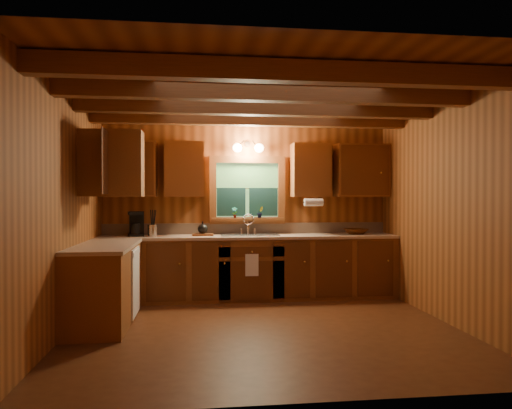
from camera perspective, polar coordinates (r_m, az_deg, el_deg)
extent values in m
plane|color=#4D2712|center=(5.36, 1.06, -14.70)|extent=(4.20, 4.20, 0.00)
plane|color=brown|center=(5.30, 1.07, 13.52)|extent=(4.20, 4.20, 0.00)
plane|color=brown|center=(7.06, -1.07, -0.28)|extent=(4.20, 0.00, 4.20)
plane|color=brown|center=(3.30, 5.64, -1.50)|extent=(4.20, 0.00, 4.20)
plane|color=brown|center=(5.30, -22.02, -0.69)|extent=(0.00, 3.80, 3.80)
plane|color=brown|center=(5.84, 21.91, -0.56)|extent=(0.00, 3.80, 3.80)
cube|color=brown|center=(4.12, 3.47, 15.66)|extent=(4.20, 0.14, 0.18)
cube|color=brown|center=(4.89, 1.73, 13.29)|extent=(4.20, 0.14, 0.18)
cube|color=brown|center=(5.67, 0.50, 11.55)|extent=(4.20, 0.14, 0.18)
cube|color=brown|center=(6.45, -0.43, 10.23)|extent=(4.20, 0.14, 0.18)
cube|color=brown|center=(6.82, -0.80, -7.66)|extent=(4.20, 0.62, 0.86)
cube|color=brown|center=(5.79, -17.71, -9.22)|extent=(0.62, 1.60, 0.86)
cube|color=tan|center=(6.77, -0.80, -3.89)|extent=(4.20, 0.66, 0.04)
cube|color=tan|center=(5.73, -17.63, -4.78)|extent=(0.64, 1.60, 0.04)
cube|color=tan|center=(7.06, -1.06, -2.89)|extent=(4.20, 0.02, 0.16)
cube|color=white|center=(5.93, -14.27, -8.96)|extent=(0.02, 0.60, 0.80)
cube|color=brown|center=(6.93, -15.08, 4.13)|extent=(0.78, 0.34, 0.78)
cube|color=brown|center=(6.86, -8.61, 4.19)|extent=(0.55, 0.34, 0.78)
cube|color=brown|center=(7.05, 6.54, 4.10)|extent=(0.55, 0.34, 0.78)
cube|color=brown|center=(7.27, 12.54, 3.98)|extent=(0.78, 0.34, 0.78)
cube|color=brown|center=(5.94, -18.74, 4.69)|extent=(0.34, 1.10, 0.78)
cube|color=brown|center=(7.04, -1.04, 5.42)|extent=(1.12, 0.08, 0.10)
cube|color=brown|center=(7.02, -1.04, -1.92)|extent=(1.12, 0.08, 0.10)
cube|color=brown|center=(6.98, -5.21, 1.75)|extent=(0.10, 0.08, 0.80)
cube|color=brown|center=(7.09, 3.07, 1.74)|extent=(0.10, 0.08, 0.80)
cube|color=#3C7B34|center=(7.05, -1.07, 1.75)|extent=(0.92, 0.01, 0.80)
cube|color=#0E2928|center=(7.01, -2.99, 0.31)|extent=(0.42, 0.02, 0.42)
cube|color=#0E2928|center=(7.05, 0.89, 0.32)|extent=(0.42, 0.02, 0.42)
cylinder|color=black|center=(7.03, -1.05, 1.91)|extent=(0.92, 0.01, 0.01)
cube|color=brown|center=(6.98, -1.00, -1.77)|extent=(1.06, 0.14, 0.04)
cylinder|color=black|center=(7.06, -1.04, 7.28)|extent=(0.08, 0.03, 0.08)
cylinder|color=black|center=(6.99, -1.81, 7.34)|extent=(0.09, 0.17, 0.08)
cylinder|color=black|center=(7.01, -0.17, 7.32)|extent=(0.09, 0.17, 0.08)
sphere|color=#FFE0A5|center=(6.92, -2.27, 6.83)|extent=(0.13, 0.13, 0.13)
sphere|color=#FFE0A5|center=(6.95, 0.38, 6.80)|extent=(0.13, 0.13, 0.13)
cylinder|color=white|center=(6.85, 6.93, 0.26)|extent=(0.27, 0.11, 0.11)
cube|color=white|center=(6.49, -0.50, -7.29)|extent=(0.18, 0.01, 0.30)
cube|color=silver|center=(6.78, -0.81, -3.67)|extent=(0.82, 0.48, 0.02)
cube|color=#262628|center=(6.77, -2.42, -4.23)|extent=(0.34, 0.40, 0.14)
cube|color=#262628|center=(6.81, 0.78, -4.20)|extent=(0.34, 0.40, 0.14)
cylinder|color=silver|center=(6.95, -0.97, -2.69)|extent=(0.04, 0.04, 0.22)
torus|color=silver|center=(6.88, -0.92, -1.81)|extent=(0.16, 0.02, 0.16)
cube|color=black|center=(6.81, -14.23, -3.58)|extent=(0.19, 0.24, 0.03)
cube|color=black|center=(6.87, -14.16, -2.15)|extent=(0.19, 0.09, 0.32)
cube|color=black|center=(6.77, -14.26, -1.01)|extent=(0.19, 0.22, 0.04)
cylinder|color=black|center=(6.77, -14.27, -2.83)|extent=(0.12, 0.12, 0.14)
cylinder|color=silver|center=(6.75, -12.33, -3.06)|extent=(0.13, 0.13, 0.16)
cylinder|color=black|center=(6.73, -12.49, -1.64)|extent=(0.03, 0.04, 0.24)
cylinder|color=black|center=(6.74, -12.33, -1.64)|extent=(0.01, 0.01, 0.24)
cylinder|color=black|center=(6.75, -12.18, -1.64)|extent=(0.03, 0.04, 0.24)
cylinder|color=black|center=(6.76, -12.06, -1.63)|extent=(0.05, 0.06, 0.23)
cube|color=#512811|center=(6.76, -6.43, -3.62)|extent=(0.30, 0.21, 0.03)
sphere|color=black|center=(6.75, -6.43, -2.93)|extent=(0.14, 0.14, 0.14)
cylinder|color=black|center=(6.75, -6.43, -2.19)|extent=(0.02, 0.02, 0.04)
imported|color=#48230C|center=(7.12, 11.91, -3.18)|extent=(0.38, 0.38, 0.08)
imported|color=#512811|center=(6.94, -2.58, -0.96)|extent=(0.09, 0.06, 0.16)
imported|color=#512811|center=(6.97, 0.50, -0.93)|extent=(0.11, 0.10, 0.17)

